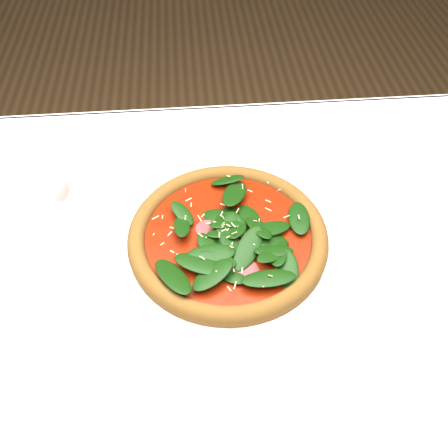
{
  "coord_description": "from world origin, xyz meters",
  "views": [
    {
      "loc": [
        0.03,
        -0.4,
        1.32
      ],
      "look_at": [
        0.07,
        0.08,
        0.77
      ],
      "focal_mm": 40.0,
      "sensor_mm": 36.0,
      "label": 1
    }
  ],
  "objects": [
    {
      "name": "dining_table",
      "position": [
        0.0,
        0.0,
        0.65
      ],
      "size": [
        1.21,
        0.81,
        0.75
      ],
      "color": "white",
      "rests_on": "ground"
    },
    {
      "name": "plate",
      "position": [
        0.07,
        0.05,
        0.76
      ],
      "size": [
        0.33,
        0.33,
        0.01
      ],
      "color": "white",
      "rests_on": "dining_table"
    },
    {
      "name": "pizza",
      "position": [
        0.07,
        0.05,
        0.78
      ],
      "size": [
        0.3,
        0.3,
        0.04
      ],
      "rotation": [
        0.0,
        0.0,
        -0.06
      ],
      "color": "brown",
      "rests_on": "plate"
    },
    {
      "name": "wine_glass",
      "position": [
        -0.17,
        0.06,
        0.88
      ],
      "size": [
        0.08,
        0.08,
        0.19
      ],
      "color": "white",
      "rests_on": "dining_table"
    }
  ]
}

